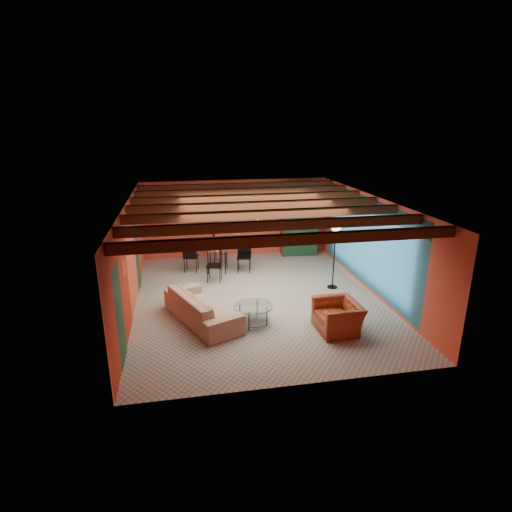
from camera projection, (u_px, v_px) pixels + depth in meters
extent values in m
cube|color=gray|center=(257.00, 298.00, 11.33)|extent=(6.50, 8.00, 0.01)
cube|color=silver|center=(257.00, 200.00, 10.49)|extent=(6.50, 8.00, 0.01)
cube|color=#C0432C|center=(236.00, 218.00, 14.65)|extent=(6.50, 0.02, 2.70)
cube|color=maroon|center=(130.00, 258.00, 10.34)|extent=(0.02, 8.00, 2.70)
cube|color=#2A6A7A|center=(372.00, 245.00, 11.48)|extent=(0.02, 8.00, 2.70)
imported|color=#9A7C63|center=(202.00, 307.00, 9.95)|extent=(1.85, 2.64, 0.72)
imported|color=maroon|center=(338.00, 316.00, 9.48)|extent=(0.97, 1.10, 0.69)
cube|color=maroon|center=(298.00, 225.00, 14.84)|extent=(1.26, 0.69, 2.13)
cube|color=black|center=(211.00, 211.00, 14.36)|extent=(1.05, 0.03, 0.65)
imported|color=#26661E|center=(299.00, 189.00, 14.44)|extent=(0.46, 0.41, 0.47)
imported|color=orange|center=(217.00, 234.00, 12.98)|extent=(0.22, 0.22, 0.21)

